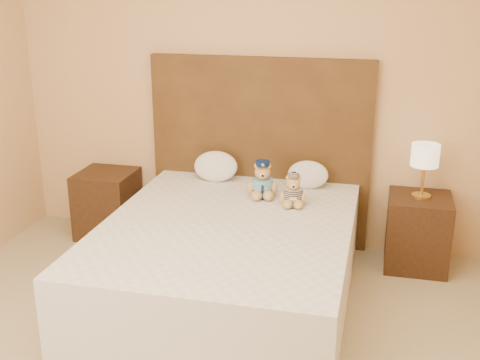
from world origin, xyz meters
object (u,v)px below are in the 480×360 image
bed (227,261)px  pillow_right (308,173)px  nightstand_right (417,232)px  teddy_prisoner (293,190)px  teddy_police (262,179)px  nightstand_left (108,204)px  lamp (425,158)px  pillow_left (216,165)px

bed → pillow_right: bearing=63.4°
bed → pillow_right: (0.42, 0.83, 0.38)m
nightstand_right → teddy_prisoner: teddy_prisoner is taller
teddy_police → pillow_right: size_ratio=0.87×
nightstand_left → lamp: size_ratio=1.38×
bed → lamp: (1.25, 0.80, 0.57)m
teddy_prisoner → pillow_right: size_ratio=0.73×
nightstand_left → nightstand_right: (2.50, 0.00, 0.00)m
lamp → pillow_right: bearing=177.9°
teddy_police → nightstand_left: bearing=156.9°
teddy_prisoner → pillow_left: (-0.68, 0.42, 0.01)m
bed → teddy_police: bearing=77.0°
bed → nightstand_left: size_ratio=3.64×
nightstand_right → pillow_left: size_ratio=1.57×
bed → lamp: lamp is taller
nightstand_left → nightstand_right: same height
pillow_left → lamp: bearing=-1.1°
bed → nightstand_right: 1.48m
bed → nightstand_left: (-1.25, 0.80, -0.00)m
bed → teddy_prisoner: bearing=48.5°
lamp → teddy_prisoner: (-0.88, -0.39, -0.19)m
nightstand_left → teddy_police: 1.46m
nightstand_right → pillow_right: bearing=177.9°
pillow_right → lamp: bearing=-2.1°
lamp → pillow_left: bearing=178.9°
nightstand_right → pillow_right: 0.92m
bed → nightstand_right: size_ratio=3.64×
nightstand_right → teddy_police: teddy_police is taller
nightstand_right → lamp: bearing=180.0°
teddy_police → teddy_prisoner: size_ratio=1.19×
pillow_right → pillow_left: bearing=180.0°
bed → pillow_right: size_ratio=6.48×
teddy_prisoner → pillow_left: bearing=138.6°
nightstand_right → teddy_police: size_ratio=2.04×
lamp → pillow_right: size_ratio=1.30×
teddy_police → nightstand_right: bearing=1.0°
lamp → teddy_prisoner: lamp is taller
nightstand_left → lamp: (2.50, 0.00, 0.57)m
bed → nightstand_left: bearing=147.4°
bed → pillow_left: 0.97m
bed → nightstand_right: bearing=32.6°
lamp → teddy_police: size_ratio=1.48×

